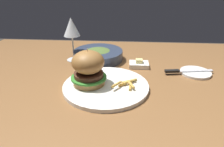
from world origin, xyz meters
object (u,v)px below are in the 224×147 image
(table_knife, at_px, (184,71))
(butter_dish, at_px, (139,64))
(main_plate, at_px, (106,86))
(soup_bowl, at_px, (98,55))
(bread_plate, at_px, (195,72))
(burger_sandwich, at_px, (88,68))
(wine_glass, at_px, (71,28))

(table_knife, distance_m, butter_dish, 0.19)
(main_plate, distance_m, soup_bowl, 0.28)
(table_knife, bearing_deg, main_plate, -156.11)
(bread_plate, relative_size, soup_bowl, 0.52)
(burger_sandwich, relative_size, bread_plate, 1.08)
(table_knife, height_order, butter_dish, butter_dish)
(burger_sandwich, bearing_deg, main_plate, -3.06)
(main_plate, height_order, butter_dish, butter_dish)
(butter_dish, bearing_deg, table_knife, -18.56)
(main_plate, xyz_separation_m, burger_sandwich, (-0.06, 0.00, 0.07))
(table_knife, distance_m, soup_bowl, 0.40)
(bread_plate, relative_size, table_knife, 0.61)
(bread_plate, bearing_deg, burger_sandwich, -161.44)
(table_knife, relative_size, butter_dish, 2.37)
(main_plate, relative_size, soup_bowl, 1.31)
(butter_dish, xyz_separation_m, soup_bowl, (-0.19, 0.07, 0.01))
(table_knife, bearing_deg, butter_dish, 161.44)
(burger_sandwich, height_order, bread_plate, burger_sandwich)
(burger_sandwich, bearing_deg, butter_dish, 45.95)
(main_plate, bearing_deg, wine_glass, 125.10)
(soup_bowl, bearing_deg, bread_plate, -16.65)
(burger_sandwich, relative_size, butter_dish, 1.56)
(wine_glass, xyz_separation_m, table_knife, (0.50, -0.12, -0.14))
(table_knife, bearing_deg, wine_glass, 166.41)
(burger_sandwich, distance_m, soup_bowl, 0.28)
(wine_glass, xyz_separation_m, butter_dish, (0.31, -0.06, -0.14))
(main_plate, height_order, wine_glass, wine_glass)
(burger_sandwich, relative_size, wine_glass, 0.66)
(bread_plate, bearing_deg, soup_bowl, 163.35)
(burger_sandwich, height_order, wine_glass, wine_glass)
(wine_glass, bearing_deg, butter_dish, -10.52)
(wine_glass, height_order, bread_plate, wine_glass)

